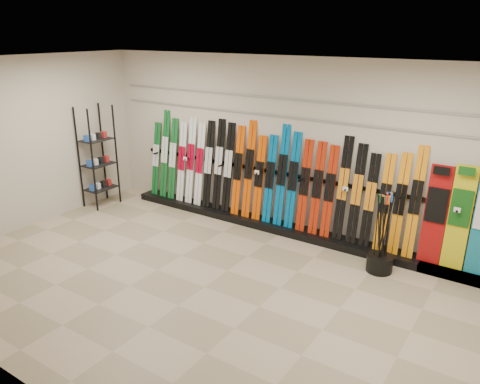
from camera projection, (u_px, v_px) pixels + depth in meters
The scene contains 12 objects.
floor at pixel (205, 287), 6.52m from camera, with size 8.00×8.00×0.00m, color gray.
back_wall at pixel (292, 147), 7.99m from camera, with size 8.00×8.00×0.00m, color beige.
left_wall at pixel (20, 145), 8.12m from camera, with size 5.00×5.00×0.00m, color beige.
ceiling at pixel (198, 65), 5.53m from camera, with size 8.00×8.00×0.00m, color silver.
ski_rack_base at pixel (295, 231), 8.17m from camera, with size 8.00×0.40×0.12m, color black.
skis at pixel (264, 176), 8.31m from camera, with size 5.38×0.30×1.78m.
snowboards at pixel (470, 221), 6.56m from camera, with size 1.26×0.24×1.53m.
accessory_rack at pixel (98, 157), 9.27m from camera, with size 0.40×0.60×2.01m, color black.
pole_bin at pixel (379, 263), 6.91m from camera, with size 0.38×0.38×0.25m, color black.
ski_poles at pixel (383, 233), 6.77m from camera, with size 0.24×0.32×1.18m.
slatwall_rail_0 at pixel (293, 118), 7.81m from camera, with size 7.60×0.02×0.03m, color gray.
slatwall_rail_1 at pixel (293, 100), 7.71m from camera, with size 7.60×0.02×0.03m, color gray.
Camera 1 is at (3.58, -4.48, 3.40)m, focal length 35.00 mm.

